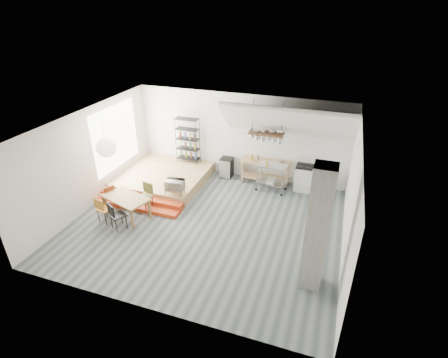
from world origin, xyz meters
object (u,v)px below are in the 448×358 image
at_px(stove, 304,177).
at_px(mini_fridge, 227,167).
at_px(rolling_cart, 272,174).
at_px(dining_table, 126,199).

height_order(stove, mini_fridge, stove).
bearing_deg(stove, rolling_cart, -156.85).
relative_size(rolling_cart, mini_fridge, 1.39).
bearing_deg(stove, mini_fridge, 179.14).
distance_m(dining_table, mini_fridge, 4.18).
xyz_separation_m(dining_table, rolling_cart, (3.95, 3.10, 0.04)).
distance_m(dining_table, rolling_cart, 5.03).
xyz_separation_m(rolling_cart, mini_fridge, (-1.86, 0.50, -0.26)).
height_order(dining_table, mini_fridge, mini_fridge).
distance_m(stove, dining_table, 6.16).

